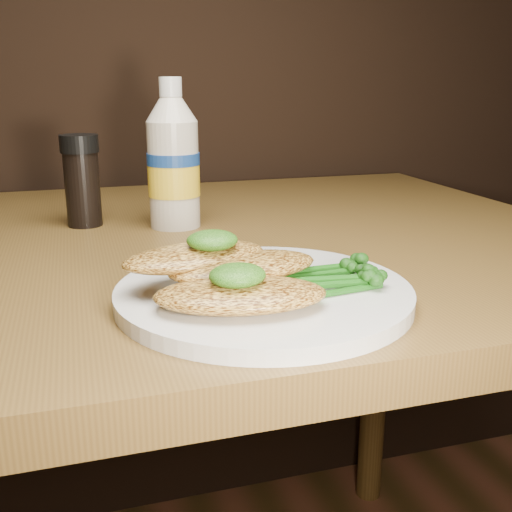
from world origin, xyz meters
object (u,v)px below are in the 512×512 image
object	(u,v)px
plate	(264,293)
mayo_bottle	(173,154)
dining_table	(149,492)
pepper_grinder	(82,181)

from	to	relation	value
plate	mayo_bottle	xyz separation A→B (m)	(-0.03, 0.31, 0.09)
mayo_bottle	plate	bearing A→B (deg)	-84.76
dining_table	pepper_grinder	size ratio (longest dim) A/B	9.75
plate	mayo_bottle	world-z (taller)	mayo_bottle
dining_table	pepper_grinder	distance (m)	0.45
plate	mayo_bottle	distance (m)	0.32
plate	pepper_grinder	size ratio (longest dim) A/B	2.18
dining_table	plate	xyz separation A→B (m)	(0.09, -0.26, 0.38)
dining_table	plate	world-z (taller)	plate
pepper_grinder	dining_table	bearing A→B (deg)	-59.24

